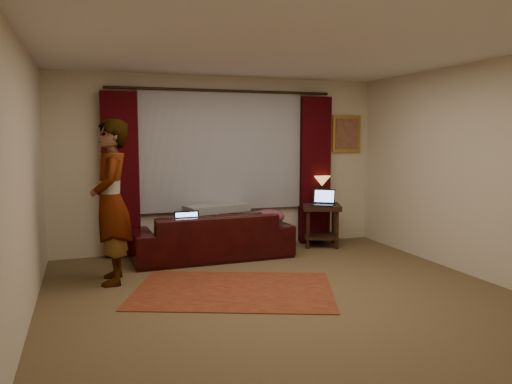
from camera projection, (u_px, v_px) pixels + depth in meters
floor at (283, 297)px, 5.36m from camera, size 5.00×5.00×0.01m
ceiling at (285, 49)px, 5.06m from camera, size 5.00×5.00×0.02m
wall_back at (222, 164)px, 7.56m from camera, size 5.00×0.02×2.60m
wall_front at (449, 209)px, 2.86m from camera, size 5.00×0.02×2.60m
wall_left at (22, 183)px, 4.40m from camera, size 0.02×5.00×2.60m
wall_right at (476, 171)px, 6.02m from camera, size 0.02×5.00×2.60m
sheer_curtain at (223, 150)px, 7.48m from camera, size 2.50×0.05×1.80m
drape_left at (121, 174)px, 6.98m from camera, size 0.50×0.14×2.30m
drape_right at (315, 170)px, 7.95m from camera, size 0.50×0.14×2.30m
curtain_rod at (223, 91)px, 7.34m from camera, size 0.04×0.04×3.40m
picture_frame at (346, 134)px, 8.16m from camera, size 0.50×0.04×0.60m
sofa at (212, 227)px, 7.01m from camera, size 2.25×1.02×0.89m
throw_blanket at (216, 192)px, 7.26m from camera, size 1.01×0.59×0.11m
clothing_pile at (268, 217)px, 7.16m from camera, size 0.58×0.51×0.21m
laptop_sofa at (189, 222)px, 6.66m from camera, size 0.35×0.38×0.25m
area_rug at (233, 290)px, 5.56m from camera, size 2.57×2.16×0.01m
end_table at (321, 225)px, 7.80m from camera, size 0.74×0.74×0.66m
tiffany_lamp at (322, 189)px, 7.93m from camera, size 0.38×0.38×0.43m
laptop_table at (323, 198)px, 7.61m from camera, size 0.49×0.49×0.24m
person at (111, 202)px, 5.78m from camera, size 0.59×0.59×1.91m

